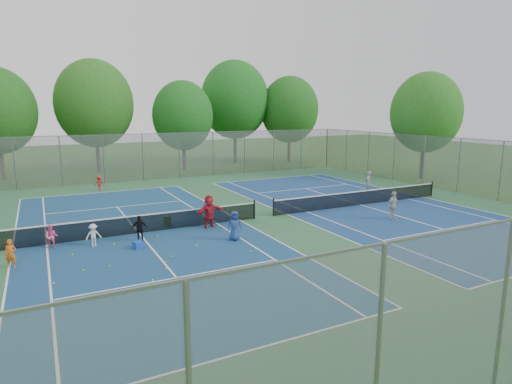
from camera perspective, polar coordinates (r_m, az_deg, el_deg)
ground at (r=24.28m, az=1.07°, el=-3.42°), size 120.00×120.00×0.00m
court_pad at (r=24.27m, az=1.07°, el=-3.40°), size 32.00×32.00×0.01m
court_left at (r=21.99m, az=-15.33°, el=-5.31°), size 10.97×23.77×0.01m
court_right at (r=28.16m, az=13.76°, el=-1.68°), size 10.97×23.77×0.01m
net_left at (r=21.87m, az=-15.39°, el=-4.21°), size 12.87×0.10×0.91m
net_right at (r=28.07m, az=13.80°, el=-0.81°), size 12.87×0.10×0.91m
fence_north at (r=38.59m, az=-10.18°, el=4.81°), size 32.00×0.10×4.00m
fence_east at (r=34.33m, az=25.42°, el=3.17°), size 0.10×32.00×4.00m
tree_nl at (r=44.05m, az=-20.74°, el=10.96°), size 7.20×7.20×10.69m
tree_nc at (r=43.75m, az=-9.72°, el=10.00°), size 6.00×6.00×8.85m
tree_nr at (r=49.05m, az=-2.86°, el=12.16°), size 7.60×7.60×11.42m
tree_ne at (r=50.06m, az=4.50°, el=10.88°), size 6.60×6.60×9.77m
tree_side_e at (r=40.24m, az=21.72°, el=9.81°), size 6.00×6.00×9.20m
ball_crate at (r=19.63m, az=-15.44°, el=-6.83°), size 0.48×0.48×0.33m
ball_hopper at (r=22.87m, az=-11.73°, el=-3.84°), size 0.37×0.37×0.55m
student_a at (r=19.11m, az=-29.90°, el=-7.16°), size 0.47×0.37×1.13m
student_b at (r=20.89m, az=-25.61°, el=-5.39°), size 0.61×0.52×1.07m
student_c at (r=20.43m, az=-20.86°, el=-5.42°), size 0.71×0.45×1.05m
student_d at (r=20.48m, az=-15.28°, el=-4.74°), size 0.79×0.57×1.25m
student_e at (r=19.95m, az=-2.87°, el=-4.54°), size 0.80×0.65×1.41m
student_f at (r=22.13m, az=-6.24°, el=-2.61°), size 1.67×0.85×1.72m
child_far_baseline at (r=34.27m, az=-20.16°, el=1.11°), size 0.81×0.63×1.11m
instructor at (r=32.01m, az=14.68°, el=1.25°), size 0.71×0.65×1.64m
teen_court_b at (r=24.78m, az=17.79°, el=-1.75°), size 1.00×0.57×1.60m
tennis_ball_0 at (r=16.86m, az=-25.35°, el=-10.99°), size 0.07×0.07×0.07m
tennis_ball_1 at (r=18.20m, az=-11.23°, el=-8.49°), size 0.07×0.07×0.07m
tennis_ball_2 at (r=21.17m, az=-13.04°, el=-5.78°), size 0.07×0.07×0.07m
tennis_ball_3 at (r=17.74m, az=-18.98°, el=-9.42°), size 0.07×0.07×0.07m
tennis_ball_4 at (r=15.96m, az=-13.63°, el=-11.44°), size 0.07×0.07×0.07m
tennis_ball_5 at (r=20.47m, az=-18.37°, el=-6.65°), size 0.07×0.07×0.07m
tennis_ball_6 at (r=18.44m, az=-0.78°, el=-8.02°), size 0.07×0.07×0.07m
tennis_ball_7 at (r=16.92m, az=-11.91°, el=-10.05°), size 0.07×0.07×0.07m
tennis_ball_8 at (r=19.65m, az=-23.29°, el=-7.73°), size 0.07×0.07×0.07m
tennis_ball_9 at (r=17.68m, az=-22.03°, el=-9.70°), size 0.07×0.07×0.07m
tennis_ball_10 at (r=17.59m, az=-11.97°, el=-9.23°), size 0.07×0.07×0.07m
tennis_ball_11 at (r=19.44m, az=-7.93°, el=-7.11°), size 0.07×0.07×0.07m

